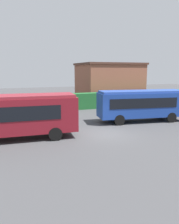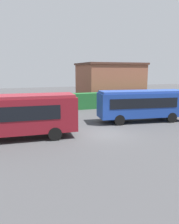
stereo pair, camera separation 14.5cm
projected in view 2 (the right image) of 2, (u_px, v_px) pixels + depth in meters
ground_plane at (105, 134)px, 17.97m from camera, size 103.98×103.98×0.00m
bus_maroon at (14, 114)px, 16.33m from camera, size 9.40×3.21×3.31m
bus_blue at (142, 104)px, 22.11m from camera, size 9.04×3.66×3.12m
person_right at (14, 120)px, 18.64m from camera, size 0.51×0.41×1.80m
person_far at (125, 107)px, 25.45m from camera, size 0.51×0.39×1.79m
hedge_row at (67, 102)px, 28.80m from camera, size 63.99×1.45×2.09m
depot_building at (110, 83)px, 35.97m from camera, size 9.58×7.89×6.21m
traffic_cone at (71, 119)px, 22.21m from camera, size 0.36×0.36×0.60m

